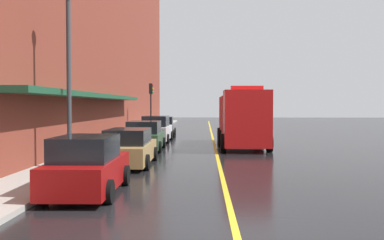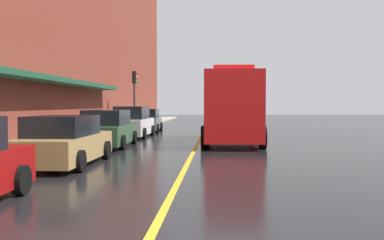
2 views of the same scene
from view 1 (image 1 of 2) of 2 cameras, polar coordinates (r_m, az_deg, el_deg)
ground_plane at (r=33.91m, az=2.74°, el=-2.38°), size 112.00×112.00×0.00m
sidewalk_left at (r=34.35m, az=-7.66°, el=-2.21°), size 2.40×70.00×0.15m
lane_center_stripe at (r=33.91m, az=2.74°, el=-2.37°), size 0.16×70.00×0.01m
brick_building_left at (r=36.16m, az=-20.84°, el=13.07°), size 14.63×64.00×19.20m
parked_car_0 at (r=12.92m, az=-13.67°, el=-6.02°), size 2.03×4.25×1.69m
parked_car_1 at (r=18.66m, az=-8.32°, el=-3.67°), size 2.11×4.87×1.57m
parked_car_2 at (r=24.64m, az=-6.27°, el=-2.19°), size 2.18×4.60×1.68m
parked_car_3 at (r=30.44m, az=-4.74°, el=-1.27°), size 2.10×4.72×1.83m
parked_car_4 at (r=35.56m, az=-3.80°, el=-0.94°), size 2.06×4.20×1.63m
fire_truck at (r=26.96m, az=6.57°, el=0.17°), size 2.83×8.83×3.62m
parking_meter_0 at (r=33.12m, az=-6.51°, el=-0.65°), size 0.14×0.18×1.33m
parking_meter_1 at (r=27.87m, az=-8.07°, el=-1.16°), size 0.14×0.18×1.33m
street_lamp_left at (r=17.71m, az=-15.96°, el=7.81°), size 0.44×0.44×6.94m
traffic_light_near at (r=37.67m, az=-5.43°, el=2.86°), size 0.38×0.36×4.30m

